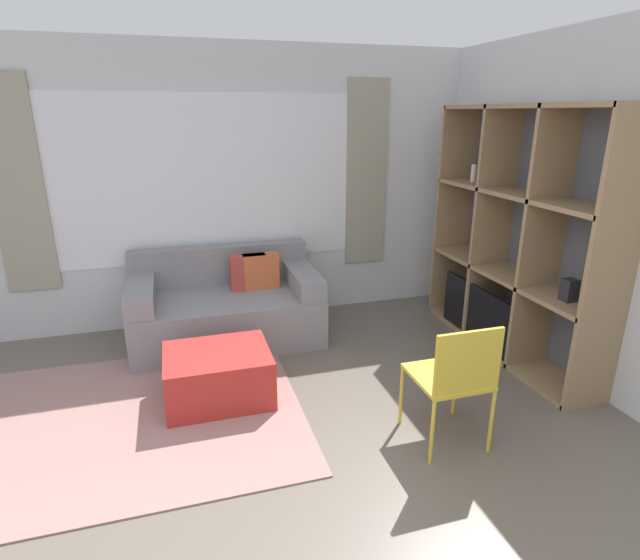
{
  "coord_description": "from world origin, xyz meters",
  "views": [
    {
      "loc": [
        -0.34,
        -1.63,
        2.07
      ],
      "look_at": [
        0.69,
        1.84,
        0.85
      ],
      "focal_mm": 28.0,
      "sensor_mm": 36.0,
      "label": 1
    }
  ],
  "objects_px": {
    "folding_chair": "(455,374)",
    "shelving_unit": "(518,240)",
    "couch_main": "(227,307)",
    "ottoman": "(218,376)"
  },
  "relations": [
    {
      "from": "folding_chair",
      "to": "shelving_unit",
      "type": "bearing_deg",
      "value": -137.73
    },
    {
      "from": "shelving_unit",
      "to": "folding_chair",
      "type": "bearing_deg",
      "value": -137.73
    },
    {
      "from": "couch_main",
      "to": "folding_chair",
      "type": "height_order",
      "value": "folding_chair"
    },
    {
      "from": "shelving_unit",
      "to": "ottoman",
      "type": "xyz_separation_m",
      "value": [
        -2.62,
        -0.14,
        -0.83
      ]
    },
    {
      "from": "couch_main",
      "to": "ottoman",
      "type": "distance_m",
      "value": 1.11
    },
    {
      "from": "shelving_unit",
      "to": "folding_chair",
      "type": "distance_m",
      "value": 1.74
    },
    {
      "from": "shelving_unit",
      "to": "couch_main",
      "type": "xyz_separation_m",
      "value": [
        -2.43,
        0.95,
        -0.71
      ]
    },
    {
      "from": "ottoman",
      "to": "couch_main",
      "type": "bearing_deg",
      "value": 80.12
    },
    {
      "from": "folding_chair",
      "to": "couch_main",
      "type": "bearing_deg",
      "value": -60.02
    },
    {
      "from": "ottoman",
      "to": "folding_chair",
      "type": "bearing_deg",
      "value": -35.41
    }
  ]
}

